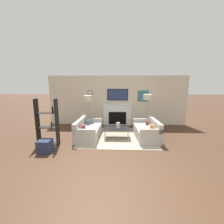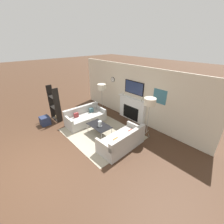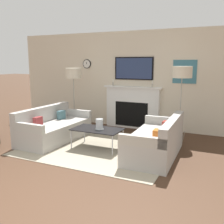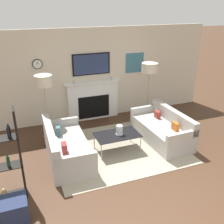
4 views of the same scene
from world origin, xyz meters
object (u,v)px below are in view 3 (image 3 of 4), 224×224
Objects in this scene: floor_lamp_left at (73,74)px; couch_left at (54,129)px; couch_right at (156,142)px; coffee_table at (97,130)px; floor_lamp_right at (182,73)px; hurricane_candle at (99,125)px.

couch_left is at bearing -80.32° from floor_lamp_left.
couch_left is 1.03× the size of couch_right.
coffee_table is 2.33m from floor_lamp_right.
couch_left is at bearing -155.76° from floor_lamp_right.
coffee_table is 0.60× the size of floor_lamp_right.
floor_lamp_left is 2.95m from floor_lamp_right.
coffee_table is 2.25m from floor_lamp_left.
floor_lamp_right is at bearing 41.00° from coffee_table.
floor_lamp_right reaches higher than floor_lamp_left.
floor_lamp_left is (-0.21, 1.23, 1.25)m from couch_left.
coffee_table is at bearing 178.57° from hurricane_candle.
couch_left is at bearing -180.00° from couch_right.
hurricane_candle is (1.29, -0.08, 0.25)m from couch_left.
couch_right is 1.30m from coffee_table.
hurricane_candle is at bearing -3.57° from couch_left.
couch_right is 1.82m from floor_lamp_right.
floor_lamp_left is at bearing 138.74° from hurricane_candle.
hurricane_candle is 0.13× the size of floor_lamp_right.
floor_lamp_right reaches higher than hurricane_candle.
couch_left is 1.77m from floor_lamp_left.
couch_left is 8.47× the size of hurricane_candle.
couch_right is at bearing -99.88° from floor_lamp_right.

